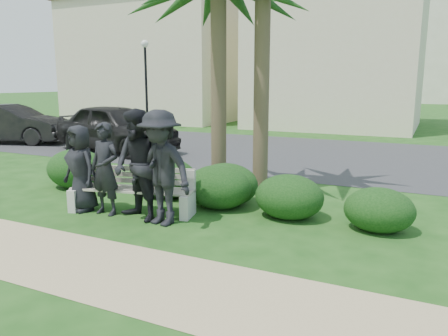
{
  "coord_description": "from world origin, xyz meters",
  "views": [
    {
      "loc": [
        3.83,
        -5.78,
        2.31
      ],
      "look_at": [
        0.54,
        1.0,
        0.83
      ],
      "focal_mm": 35.0,
      "sensor_mm": 36.0,
      "label": 1
    }
  ],
  "objects_px": {
    "man_c": "(138,165)",
    "car_a": "(116,128)",
    "man_a": "(80,168)",
    "street_lamp": "(146,69)",
    "man_b": "(105,169)",
    "park_bench": "(133,193)",
    "man_d": "(160,168)",
    "car_b": "(11,124)"
  },
  "relations": [
    {
      "from": "park_bench",
      "to": "man_c",
      "type": "relative_size",
      "value": 1.25
    },
    {
      "from": "park_bench",
      "to": "car_a",
      "type": "distance_m",
      "value": 7.35
    },
    {
      "from": "street_lamp",
      "to": "car_b",
      "type": "distance_m",
      "value": 6.91
    },
    {
      "from": "street_lamp",
      "to": "man_b",
      "type": "bearing_deg",
      "value": -57.25
    },
    {
      "from": "man_a",
      "to": "man_c",
      "type": "bearing_deg",
      "value": 12.05
    },
    {
      "from": "park_bench",
      "to": "car_a",
      "type": "height_order",
      "value": "car_a"
    },
    {
      "from": "man_b",
      "to": "man_c",
      "type": "xyz_separation_m",
      "value": [
        0.72,
        -0.01,
        0.13
      ]
    },
    {
      "from": "man_a",
      "to": "man_c",
      "type": "distance_m",
      "value": 1.3
    },
    {
      "from": "man_c",
      "to": "car_a",
      "type": "distance_m",
      "value": 7.8
    },
    {
      "from": "man_c",
      "to": "street_lamp",
      "type": "bearing_deg",
      "value": 144.5
    },
    {
      "from": "man_a",
      "to": "car_a",
      "type": "distance_m",
      "value": 6.99
    },
    {
      "from": "park_bench",
      "to": "man_a",
      "type": "distance_m",
      "value": 1.06
    },
    {
      "from": "park_bench",
      "to": "man_d",
      "type": "xyz_separation_m",
      "value": [
        0.83,
        -0.32,
        0.59
      ]
    },
    {
      "from": "park_bench",
      "to": "man_d",
      "type": "bearing_deg",
      "value": -34.38
    },
    {
      "from": "man_a",
      "to": "car_a",
      "type": "xyz_separation_m",
      "value": [
        -3.94,
        5.77,
        0.02
      ]
    },
    {
      "from": "man_c",
      "to": "car_a",
      "type": "height_order",
      "value": "man_c"
    },
    {
      "from": "man_b",
      "to": "park_bench",
      "type": "bearing_deg",
      "value": 39.74
    },
    {
      "from": "street_lamp",
      "to": "car_b",
      "type": "height_order",
      "value": "street_lamp"
    },
    {
      "from": "man_c",
      "to": "car_a",
      "type": "bearing_deg",
      "value": 151.58
    },
    {
      "from": "car_a",
      "to": "car_b",
      "type": "bearing_deg",
      "value": 101.51
    },
    {
      "from": "street_lamp",
      "to": "man_c",
      "type": "height_order",
      "value": "street_lamp"
    },
    {
      "from": "park_bench",
      "to": "car_b",
      "type": "height_order",
      "value": "car_b"
    },
    {
      "from": "street_lamp",
      "to": "car_a",
      "type": "xyz_separation_m",
      "value": [
        3.18,
        -6.19,
        -2.14
      ]
    },
    {
      "from": "man_b",
      "to": "man_a",
      "type": "bearing_deg",
      "value": -177.78
    },
    {
      "from": "street_lamp",
      "to": "car_a",
      "type": "distance_m",
      "value": 7.29
    },
    {
      "from": "man_d",
      "to": "car_a",
      "type": "distance_m",
      "value": 8.14
    },
    {
      "from": "car_b",
      "to": "man_a",
      "type": "bearing_deg",
      "value": -140.23
    },
    {
      "from": "man_a",
      "to": "car_a",
      "type": "bearing_deg",
      "value": 136.93
    },
    {
      "from": "man_d",
      "to": "car_a",
      "type": "bearing_deg",
      "value": 143.63
    },
    {
      "from": "man_b",
      "to": "car_b",
      "type": "distance_m",
      "value": 11.07
    },
    {
      "from": "park_bench",
      "to": "man_c",
      "type": "height_order",
      "value": "man_c"
    },
    {
      "from": "man_c",
      "to": "car_b",
      "type": "relative_size",
      "value": 0.43
    },
    {
      "from": "street_lamp",
      "to": "man_d",
      "type": "bearing_deg",
      "value": -53.49
    },
    {
      "from": "park_bench",
      "to": "man_c",
      "type": "distance_m",
      "value": 0.75
    },
    {
      "from": "street_lamp",
      "to": "car_a",
      "type": "height_order",
      "value": "street_lamp"
    },
    {
      "from": "man_a",
      "to": "man_b",
      "type": "distance_m",
      "value": 0.57
    },
    {
      "from": "man_c",
      "to": "car_b",
      "type": "distance_m",
      "value": 11.71
    },
    {
      "from": "man_d",
      "to": "car_b",
      "type": "xyz_separation_m",
      "value": [
        -10.7,
        5.71,
        -0.21
      ]
    },
    {
      "from": "man_a",
      "to": "man_b",
      "type": "xyz_separation_m",
      "value": [
        0.57,
        0.0,
        0.04
      ]
    },
    {
      "from": "park_bench",
      "to": "man_d",
      "type": "distance_m",
      "value": 1.06
    },
    {
      "from": "man_a",
      "to": "man_d",
      "type": "xyz_separation_m",
      "value": [
        1.76,
        -0.04,
        0.16
      ]
    },
    {
      "from": "car_a",
      "to": "car_b",
      "type": "relative_size",
      "value": 1.06
    }
  ]
}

